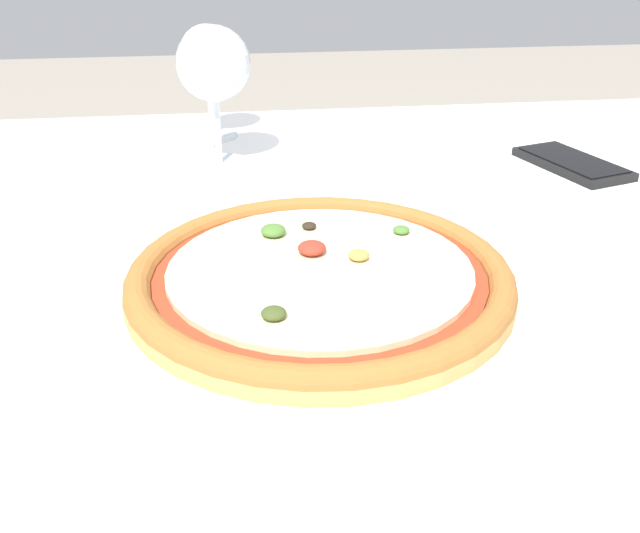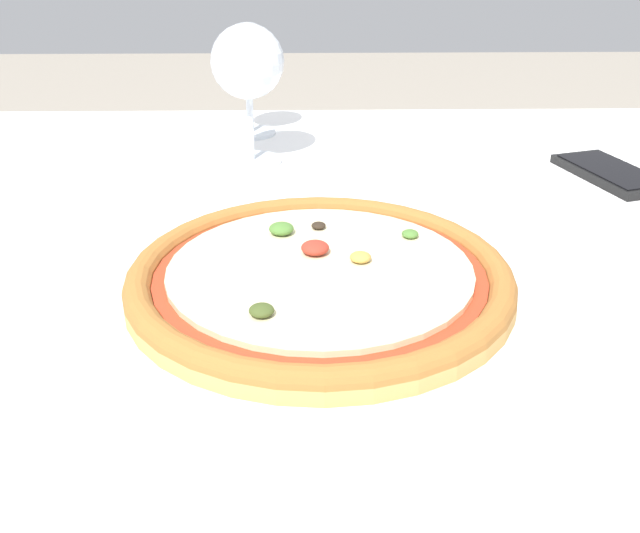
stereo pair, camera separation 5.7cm
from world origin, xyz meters
name	(u,v)px [view 1 (the left image)]	position (x,y,z in m)	size (l,w,h in m)	color
dining_table	(335,307)	(0.00, 0.00, 0.62)	(1.26, 0.96, 0.71)	brown
pizza_plate	(320,281)	(-0.03, -0.13, 0.72)	(0.34, 0.34, 0.04)	white
wine_glass_far_left	(214,67)	(-0.11, 0.22, 0.83)	(0.09, 0.09, 0.17)	silver
wine_glass_far_right	(208,57)	(-0.12, 0.35, 0.82)	(0.07, 0.07, 0.15)	silver
cell_phone	(572,163)	(0.32, 0.16, 0.71)	(0.11, 0.16, 0.01)	black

